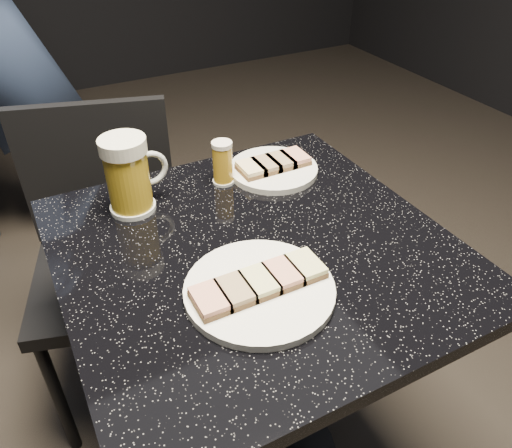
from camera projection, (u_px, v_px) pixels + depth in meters
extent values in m
cylinder|color=white|center=(259.00, 290.00, 0.82)|extent=(0.25, 0.25, 0.01)
cylinder|color=white|center=(273.00, 169.00, 1.14)|extent=(0.20, 0.20, 0.01)
cylinder|color=black|center=(256.00, 374.00, 1.14)|extent=(0.10, 0.10, 0.69)
cube|color=black|center=(256.00, 252.00, 0.93)|extent=(0.70, 0.70, 0.03)
cylinder|color=silver|center=(133.00, 207.00, 1.02)|extent=(0.09, 0.09, 0.01)
cylinder|color=gold|center=(128.00, 179.00, 0.98)|extent=(0.08, 0.08, 0.12)
cylinder|color=white|center=(122.00, 145.00, 0.93)|extent=(0.09, 0.09, 0.03)
torus|color=silver|center=(150.00, 168.00, 1.00)|extent=(0.08, 0.01, 0.08)
cylinder|color=silver|center=(223.00, 181.00, 1.10)|extent=(0.05, 0.05, 0.01)
cylinder|color=gold|center=(223.00, 164.00, 1.08)|extent=(0.04, 0.04, 0.08)
cylinder|color=silver|center=(222.00, 144.00, 1.05)|extent=(0.04, 0.04, 0.01)
cube|color=black|center=(110.00, 280.00, 1.29)|extent=(0.47, 0.47, 0.04)
cylinder|color=black|center=(59.00, 399.00, 1.27)|extent=(0.03, 0.03, 0.43)
cylinder|color=black|center=(186.00, 378.00, 1.32)|extent=(0.03, 0.03, 0.43)
cylinder|color=black|center=(71.00, 308.00, 1.53)|extent=(0.03, 0.03, 0.43)
cylinder|color=black|center=(177.00, 294.00, 1.58)|extent=(0.03, 0.03, 0.43)
cube|color=black|center=(98.00, 172.00, 1.30)|extent=(0.37, 0.13, 0.38)
cube|color=#4C3521|center=(210.00, 302.00, 0.78)|extent=(0.05, 0.07, 0.01)
cube|color=tan|center=(210.00, 298.00, 0.77)|extent=(0.05, 0.07, 0.01)
cube|color=#4C3521|center=(235.00, 293.00, 0.79)|extent=(0.05, 0.07, 0.01)
cube|color=#8C7251|center=(235.00, 289.00, 0.79)|extent=(0.05, 0.07, 0.01)
cube|color=#4C3521|center=(259.00, 284.00, 0.81)|extent=(0.05, 0.07, 0.01)
cube|color=#D1D184|center=(259.00, 280.00, 0.80)|extent=(0.05, 0.07, 0.01)
cube|color=#4C3521|center=(283.00, 276.00, 0.83)|extent=(0.05, 0.07, 0.01)
cube|color=tan|center=(283.00, 272.00, 0.82)|extent=(0.05, 0.07, 0.01)
cube|color=#4C3521|center=(305.00, 268.00, 0.84)|extent=(0.05, 0.07, 0.01)
cube|color=#D1D184|center=(305.00, 264.00, 0.84)|extent=(0.05, 0.07, 0.01)
cube|color=#4C3521|center=(251.00, 171.00, 1.11)|extent=(0.05, 0.07, 0.01)
cube|color=beige|center=(251.00, 167.00, 1.10)|extent=(0.05, 0.07, 0.01)
cube|color=#4C3521|center=(266.00, 167.00, 1.12)|extent=(0.05, 0.07, 0.01)
cube|color=#8C7251|center=(266.00, 163.00, 1.12)|extent=(0.05, 0.07, 0.01)
cube|color=#4C3521|center=(281.00, 163.00, 1.14)|extent=(0.05, 0.07, 0.01)
cube|color=#8C7251|center=(281.00, 159.00, 1.13)|extent=(0.05, 0.07, 0.01)
cube|color=#4C3521|center=(295.00, 159.00, 1.15)|extent=(0.05, 0.07, 0.01)
cube|color=tan|center=(295.00, 156.00, 1.14)|extent=(0.05, 0.07, 0.01)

